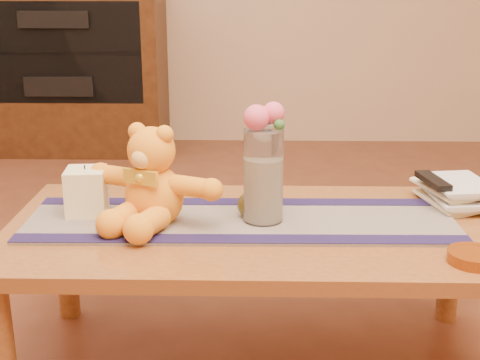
{
  "coord_description": "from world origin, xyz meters",
  "views": [
    {
      "loc": [
        -0.01,
        -1.7,
        1.12
      ],
      "look_at": [
        -0.05,
        0.0,
        0.58
      ],
      "focal_mm": 49.02,
      "sensor_mm": 36.0,
      "label": 1
    }
  ],
  "objects_px": {
    "bronze_ball": "(250,205)",
    "amber_dish": "(474,257)",
    "pillar_candle": "(86,191)",
    "teddy_bear": "(154,176)",
    "book_bottom": "(429,203)",
    "tv_remote": "(433,181)",
    "glass_vase": "(263,176)"
  },
  "relations": [
    {
      "from": "teddy_bear",
      "to": "tv_remote",
      "type": "distance_m",
      "value": 0.82
    },
    {
      "from": "tv_remote",
      "to": "glass_vase",
      "type": "bearing_deg",
      "value": -175.8
    },
    {
      "from": "teddy_bear",
      "to": "glass_vase",
      "type": "bearing_deg",
      "value": 24.24
    },
    {
      "from": "bronze_ball",
      "to": "amber_dish",
      "type": "relative_size",
      "value": 0.56
    },
    {
      "from": "tv_remote",
      "to": "amber_dish",
      "type": "relative_size",
      "value": 1.24
    },
    {
      "from": "bronze_ball",
      "to": "amber_dish",
      "type": "bearing_deg",
      "value": -27.0
    },
    {
      "from": "tv_remote",
      "to": "amber_dish",
      "type": "bearing_deg",
      "value": -99.96
    },
    {
      "from": "tv_remote",
      "to": "amber_dish",
      "type": "height_order",
      "value": "tv_remote"
    },
    {
      "from": "amber_dish",
      "to": "glass_vase",
      "type": "bearing_deg",
      "value": 153.56
    },
    {
      "from": "pillar_candle",
      "to": "tv_remote",
      "type": "bearing_deg",
      "value": 5.08
    },
    {
      "from": "teddy_bear",
      "to": "book_bottom",
      "type": "bearing_deg",
      "value": 33.73
    },
    {
      "from": "teddy_bear",
      "to": "glass_vase",
      "type": "distance_m",
      "value": 0.3
    },
    {
      "from": "pillar_candle",
      "to": "book_bottom",
      "type": "height_order",
      "value": "pillar_candle"
    },
    {
      "from": "bronze_ball",
      "to": "tv_remote",
      "type": "bearing_deg",
      "value": 11.53
    },
    {
      "from": "teddy_bear",
      "to": "pillar_candle",
      "type": "xyz_separation_m",
      "value": [
        -0.2,
        0.05,
        -0.06
      ]
    },
    {
      "from": "bronze_ball",
      "to": "book_bottom",
      "type": "xyz_separation_m",
      "value": [
        0.54,
        0.12,
        -0.03
      ]
    },
    {
      "from": "glass_vase",
      "to": "bronze_ball",
      "type": "relative_size",
      "value": 3.6
    },
    {
      "from": "amber_dish",
      "to": "bronze_ball",
      "type": "bearing_deg",
      "value": 153.0
    },
    {
      "from": "bronze_ball",
      "to": "pillar_candle",
      "type": "bearing_deg",
      "value": 177.49
    },
    {
      "from": "glass_vase",
      "to": "book_bottom",
      "type": "bearing_deg",
      "value": 16.12
    },
    {
      "from": "book_bottom",
      "to": "tv_remote",
      "type": "height_order",
      "value": "tv_remote"
    },
    {
      "from": "pillar_candle",
      "to": "teddy_bear",
      "type": "bearing_deg",
      "value": -14.24
    },
    {
      "from": "pillar_candle",
      "to": "glass_vase",
      "type": "xyz_separation_m",
      "value": [
        0.5,
        -0.05,
        0.06
      ]
    },
    {
      "from": "glass_vase",
      "to": "amber_dish",
      "type": "distance_m",
      "value": 0.58
    },
    {
      "from": "amber_dish",
      "to": "tv_remote",
      "type": "bearing_deg",
      "value": 90.86
    },
    {
      "from": "teddy_bear",
      "to": "pillar_candle",
      "type": "bearing_deg",
      "value": -171.15
    },
    {
      "from": "amber_dish",
      "to": "teddy_bear",
      "type": "bearing_deg",
      "value": 163.06
    },
    {
      "from": "bronze_ball",
      "to": "amber_dish",
      "type": "distance_m",
      "value": 0.61
    },
    {
      "from": "book_bottom",
      "to": "amber_dish",
      "type": "distance_m",
      "value": 0.4
    },
    {
      "from": "bronze_ball",
      "to": "book_bottom",
      "type": "bearing_deg",
      "value": 12.58
    },
    {
      "from": "amber_dish",
      "to": "book_bottom",
      "type": "bearing_deg",
      "value": 91.11
    },
    {
      "from": "glass_vase",
      "to": "bronze_ball",
      "type": "bearing_deg",
      "value": 145.86
    }
  ]
}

